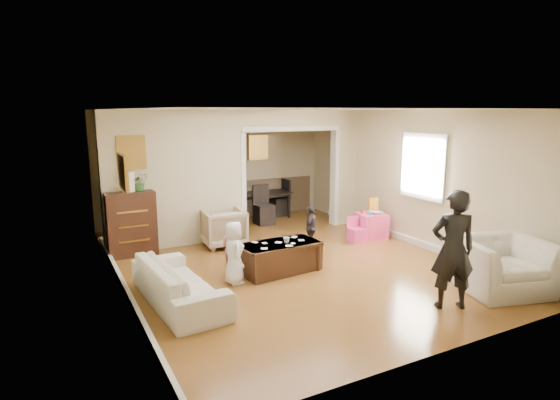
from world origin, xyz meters
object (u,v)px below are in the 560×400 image
child_kneel_a (234,253)px  child_kneel_b (232,247)px  dresser (131,223)px  dining_table (252,206)px  coffee_cup (286,240)px  sofa (179,282)px  armchair_front (502,266)px  cyan_cup (369,213)px  adult_person (453,250)px  play_table (371,226)px  table_lamp (128,182)px  armchair_back (223,228)px  coffee_table (280,257)px  child_toddler (311,228)px

child_kneel_a → child_kneel_b: child_kneel_a is taller
dresser → dining_table: bearing=27.1°
coffee_cup → sofa: bearing=-168.0°
dining_table → child_kneel_a: size_ratio=1.86×
sofa → armchair_front: bearing=-116.8°
cyan_cup → child_kneel_a: size_ratio=0.08×
sofa → adult_person: adult_person is taller
adult_person → child_kneel_a: (-2.21, 2.13, -0.32)m
coffee_cup → play_table: 2.69m
table_lamp → child_kneel_a: 2.60m
armchair_back → dining_table: armchair_back is taller
coffee_table → armchair_back: bearing=99.3°
armchair_front → dresser: 6.14m
cyan_cup → adult_person: 3.34m
play_table → adult_person: 3.46m
sofa → child_kneel_b: child_kneel_b is taller
child_kneel_a → child_toddler: bearing=-60.6°
dining_table → adult_person: 5.94m
table_lamp → child_toddler: (3.01, -1.29, -0.91)m
table_lamp → cyan_cup: table_lamp is taller
cyan_cup → child_kneel_b: 3.25m
sofa → table_lamp: 2.71m
cyan_cup → armchair_front: bearing=-90.7°
armchair_front → child_toddler: bearing=131.7°
armchair_front → play_table: bearing=103.8°
cyan_cup → child_kneel_a: bearing=-163.3°
dining_table → armchair_front: bearing=-77.0°
table_lamp → armchair_front: bearing=-43.9°
child_kneel_a → coffee_cup: bearing=-79.9°
armchair_back → child_toddler: (1.34, -1.03, 0.07)m
child_kneel_b → play_table: bearing=-105.5°
dresser → adult_person: adult_person is taller
dresser → coffee_cup: size_ratio=11.72×
play_table → dining_table: dining_table is taller
sofa → armchair_back: size_ratio=2.48×
child_kneel_b → child_toddler: size_ratio=0.99×
dining_table → child_kneel_a: (-2.01, -3.78, 0.17)m
coffee_cup → adult_person: size_ratio=0.06×
play_table → child_kneel_a: 3.61m
cyan_cup → child_kneel_b: child_kneel_b is taller
armchair_back → dresser: 1.70m
sofa → coffee_cup: bearing=-82.2°
armchair_front → child_kneel_a: child_kneel_a is taller
table_lamp → coffee_table: size_ratio=0.28×
armchair_front → dining_table: bearing=118.8°
armchair_front → dresser: dresser is taller
child_kneel_a → child_kneel_b: size_ratio=1.13×
armchair_back → child_kneel_a: bearing=78.5°
sofa → play_table: size_ratio=3.68×
child_kneel_a → child_toddler: child_kneel_a is taller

